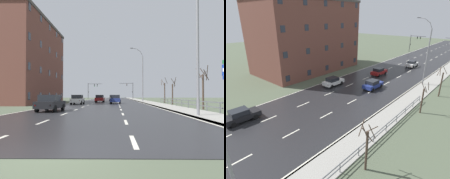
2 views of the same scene
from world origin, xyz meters
TOP-DOWN VIEW (x-y plane):
  - ground_plane at (0.00, 48.00)m, footprint 160.00×160.00m
  - road_asphalt_strip at (0.00, 60.00)m, footprint 14.00×120.00m
  - sidewalk_right at (8.43, 60.00)m, footprint 3.00×120.00m
  - guardrail at (9.85, 20.10)m, footprint 0.07×30.87m
  - street_lamp_foreground at (7.44, 10.82)m, footprint 2.62×0.24m
  - street_lamp_midground at (7.43, 43.56)m, footprint 2.73×0.24m
  - traffic_signal_right at (7.05, 74.82)m, footprint 4.75×0.36m
  - traffic_signal_left at (-6.63, 75.99)m, footprint 5.06×0.36m
  - car_far_left at (-4.33, 15.87)m, footprint 1.99×4.18m
  - car_near_left at (1.09, 55.17)m, footprint 1.88×4.12m
  - car_near_right at (1.77, 35.70)m, footprint 1.97×4.17m
  - car_distant at (-4.49, 32.31)m, footprint 1.92×4.14m
  - car_mid_centre at (-1.57, 43.60)m, footprint 1.94×4.15m
  - brick_building at (-16.86, 36.82)m, footprint 13.00×22.92m
  - bare_tree_near at (11.16, 19.23)m, footprint 1.22×1.21m
  - bare_tree_mid at (11.14, 32.19)m, footprint 0.85×0.95m
  - bare_tree_far at (11.38, 39.58)m, footprint 1.26×1.33m

SIDE VIEW (x-z plane):
  - ground_plane at x=0.00m, z-range -0.12..0.00m
  - road_asphalt_strip at x=0.00m, z-range 0.00..0.02m
  - sidewalk_right at x=8.43m, z-range 0.00..0.12m
  - guardrail at x=9.85m, z-range 0.21..1.21m
  - car_far_left at x=-4.33m, z-range 0.02..1.59m
  - car_near_left at x=1.09m, z-range 0.02..1.59m
  - car_near_right at x=1.77m, z-range 0.02..1.59m
  - car_distant at x=-4.49m, z-range 0.02..1.59m
  - car_mid_centre at x=-1.57m, z-range 0.02..1.59m
  - bare_tree_mid at x=11.14m, z-range -0.30..4.17m
  - bare_tree_far at x=11.38m, z-range -0.27..4.71m
  - bare_tree_near at x=11.16m, z-range -0.12..4.58m
  - traffic_signal_right at x=7.05m, z-range 0.92..6.80m
  - traffic_signal_left at x=-6.63m, z-range 1.10..6.85m
  - street_lamp_foreground at x=7.44m, z-range -0.13..11.12m
  - street_lamp_midground at x=7.43m, z-range -0.14..11.54m
  - brick_building at x=-16.86m, z-range 0.01..15.24m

